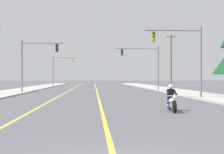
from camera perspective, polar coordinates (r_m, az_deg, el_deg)
lane_stripe_center at (r=51.81m, az=-2.67°, el=-2.11°), size 0.16×100.00×0.01m
lane_stripe_left at (r=51.92m, az=-6.86°, el=-2.10°), size 0.16×100.00×0.01m
sidewalk_kerb_right at (r=48.04m, az=9.80°, el=-2.19°), size 4.40×110.00×0.14m
sidewalk_kerb_left at (r=47.85m, az=-15.15°, el=-2.19°), size 4.40×110.00×0.14m
motorcycle_with_rider at (r=18.38m, az=10.05°, el=-3.94°), size 0.70×2.19×1.46m
traffic_signal_near_right at (r=29.47m, az=12.23°, el=4.35°), size 4.95×0.40×6.20m
traffic_signal_near_left at (r=40.47m, az=-13.09°, el=3.14°), size 4.92×0.46×6.20m
traffic_signal_mid_right at (r=47.08m, az=5.70°, el=2.76°), size 6.07×0.55×6.20m
traffic_signal_mid_left at (r=68.48m, az=-8.82°, el=1.80°), size 4.83×0.37×6.20m
utility_pole_right_far at (r=60.28m, az=9.99°, el=2.83°), size 1.87×0.26×9.42m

